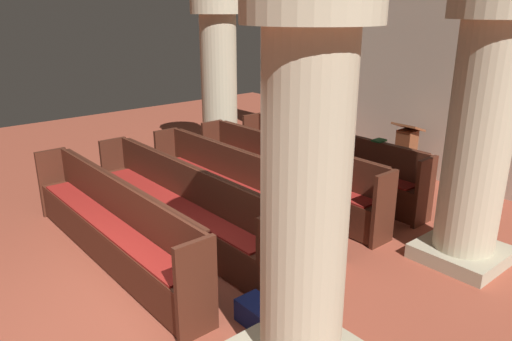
# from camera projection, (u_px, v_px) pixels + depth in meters

# --- Properties ---
(ground_plane) EXTENTS (19.20, 19.20, 0.00)m
(ground_plane) POSITION_uv_depth(u_px,v_px,m) (137.00, 311.00, 4.94)
(ground_plane) COLOR #9E4733
(back_wall) EXTENTS (10.00, 0.16, 4.50)m
(back_wall) POSITION_uv_depth(u_px,v_px,m) (462.00, 53.00, 7.95)
(back_wall) COLOR beige
(back_wall) RESTS_ON ground
(pew_row_0) EXTENTS (3.84, 0.47, 1.00)m
(pew_row_0) POSITION_uv_depth(u_px,v_px,m) (325.00, 159.00, 8.14)
(pew_row_0) COLOR #4C2316
(pew_row_0) RESTS_ON ground
(pew_row_1) EXTENTS (3.84, 0.46, 1.00)m
(pew_row_1) POSITION_uv_depth(u_px,v_px,m) (284.00, 171.00, 7.55)
(pew_row_1) COLOR #4C2316
(pew_row_1) RESTS_ON ground
(pew_row_2) EXTENTS (3.84, 0.46, 1.00)m
(pew_row_2) POSITION_uv_depth(u_px,v_px,m) (236.00, 185.00, 6.96)
(pew_row_2) COLOR #4C2316
(pew_row_2) RESTS_ON ground
(pew_row_3) EXTENTS (3.84, 0.47, 1.00)m
(pew_row_3) POSITION_uv_depth(u_px,v_px,m) (179.00, 201.00, 6.37)
(pew_row_3) COLOR #4C2316
(pew_row_3) RESTS_ON ground
(pew_row_4) EXTENTS (3.84, 0.46, 1.00)m
(pew_row_4) POSITION_uv_depth(u_px,v_px,m) (110.00, 220.00, 5.78)
(pew_row_4) COLOR #4C2316
(pew_row_4) RESTS_ON ground
(pillar_aisle_side) EXTENTS (1.04, 1.04, 3.15)m
(pillar_aisle_side) POSITION_uv_depth(u_px,v_px,m) (480.00, 130.00, 5.44)
(pillar_aisle_side) COLOR tan
(pillar_aisle_side) RESTS_ON ground
(pillar_far_side) EXTENTS (1.04, 1.04, 3.15)m
(pillar_far_side) POSITION_uv_depth(u_px,v_px,m) (219.00, 77.00, 9.63)
(pillar_far_side) COLOR tan
(pillar_far_side) RESTS_ON ground
(pillar_aisle_rear) EXTENTS (1.01, 1.01, 3.15)m
(pillar_aisle_rear) POSITION_uv_depth(u_px,v_px,m) (306.00, 188.00, 3.70)
(pillar_aisle_rear) COLOR tan
(pillar_aisle_rear) RESTS_ON ground
(lectern) EXTENTS (0.48, 0.45, 1.08)m
(lectern) POSITION_uv_depth(u_px,v_px,m) (405.00, 158.00, 8.47)
(lectern) COLOR brown
(lectern) RESTS_ON ground
(hymn_book) EXTENTS (0.15, 0.21, 0.03)m
(hymn_book) POSITION_uv_depth(u_px,v_px,m) (379.00, 140.00, 7.43)
(hymn_book) COLOR #194723
(hymn_book) RESTS_ON pew_row_0
(kneeler_box_navy) EXTENTS (0.42, 0.29, 0.24)m
(kneeler_box_navy) POSITION_uv_depth(u_px,v_px,m) (259.00, 314.00, 4.71)
(kneeler_box_navy) COLOR navy
(kneeler_box_navy) RESTS_ON ground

